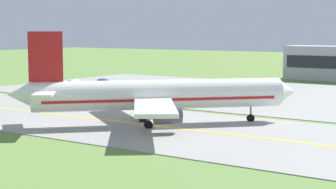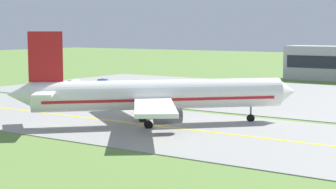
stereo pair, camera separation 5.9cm
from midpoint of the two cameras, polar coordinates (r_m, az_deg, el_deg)
name	(u,v)px [view 2 (the right image)]	position (r m, az deg, el deg)	size (l,w,h in m)	color
ground_plane	(157,127)	(75.20, -1.08, -3.29)	(500.00, 500.00, 0.00)	olive
taxiway_strip	(157,126)	(75.20, -1.08, -3.25)	(240.00, 28.00, 0.10)	gray
apron_pad	(331,99)	(108.45, 16.25, -0.49)	(140.00, 52.00, 0.10)	gray
taxiway_centreline	(157,126)	(75.19, -1.08, -3.21)	(220.00, 0.60, 0.01)	yellow
airplane_lead	(156,95)	(75.85, -1.18, -0.05)	(31.17, 31.29, 12.70)	white
service_truck_baggage	(72,85)	(118.02, -9.71, 0.96)	(4.21, 6.33, 2.65)	silver
service_truck_fuel	(108,85)	(121.18, -6.06, 0.99)	(6.68, 4.45, 2.59)	#264CA5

